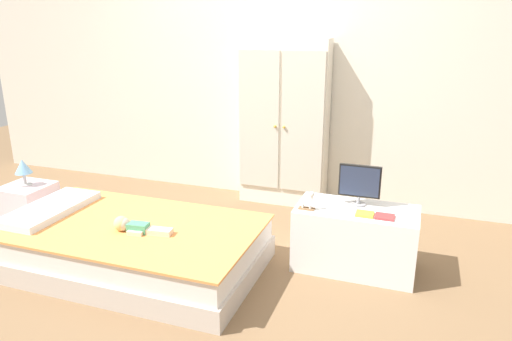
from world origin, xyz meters
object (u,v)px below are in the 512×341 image
object	(u,v)px
tv_stand	(355,238)
nightstand	(29,207)
rocking_horse_toy	(308,201)
bed	(132,246)
doll	(132,226)
table_lamp	(23,168)
book_yellow	(365,214)
book_red	(385,217)
wardrobe	(284,124)
tv_monitor	(360,183)

from	to	relation	value
tv_stand	nightstand	bearing A→B (deg)	-175.01
rocking_horse_toy	bed	bearing A→B (deg)	-161.95
doll	rocking_horse_toy	xyz separation A→B (m)	(1.04, 0.45, 0.14)
table_lamp	book_yellow	size ratio (longest dim) A/B	1.90
bed	doll	size ratio (longest dim) A/B	4.36
bed	doll	xyz separation A→B (m)	(0.07, -0.08, 0.19)
table_lamp	tv_stand	xyz separation A→B (m)	(2.54, 0.22, -0.30)
bed	book_red	size ratio (longest dim) A/B	14.74
book_yellow	doll	bearing A→B (deg)	-161.21
table_lamp	rocking_horse_toy	xyz separation A→B (m)	(2.24, 0.10, -0.02)
nightstand	table_lamp	distance (m)	0.33
bed	wardrobe	xyz separation A→B (m)	(0.61, 1.50, 0.58)
table_lamp	book_red	xyz separation A→B (m)	(2.72, 0.13, -0.08)
tv_stand	book_yellow	xyz separation A→B (m)	(0.06, -0.09, 0.22)
wardrobe	tv_stand	size ratio (longest dim) A/B	1.87
wardrobe	bed	bearing A→B (deg)	-112.30
nightstand	tv_stand	world-z (taller)	tv_stand
table_lamp	rocking_horse_toy	size ratio (longest dim) A/B	1.66
nightstand	tv_stand	size ratio (longest dim) A/B	0.46
rocking_horse_toy	table_lamp	bearing A→B (deg)	-177.41
doll	wardrobe	bearing A→B (deg)	71.10
bed	doll	distance (m)	0.22
nightstand	book_yellow	xyz separation A→B (m)	(2.60, 0.13, 0.25)
tv_stand	book_yellow	world-z (taller)	book_yellow
doll	book_red	world-z (taller)	book_red
bed	tv_monitor	xyz separation A→B (m)	(1.41, 0.55, 0.43)
nightstand	doll	bearing A→B (deg)	-16.10
wardrobe	book_red	size ratio (longest dim) A/B	12.63
bed	table_lamp	xyz separation A→B (m)	(-1.13, 0.26, 0.36)
nightstand	wardrobe	bearing A→B (deg)	35.36
tv_stand	table_lamp	bearing A→B (deg)	-175.01
doll	tv_stand	xyz separation A→B (m)	(1.34, 0.57, -0.13)
tv_monitor	book_red	distance (m)	0.29
rocking_horse_toy	book_red	xyz separation A→B (m)	(0.48, 0.03, -0.05)
table_lamp	wardrobe	distance (m)	2.15
doll	book_red	xyz separation A→B (m)	(1.52, 0.48, 0.09)
table_lamp	rocking_horse_toy	world-z (taller)	table_lamp
rocking_horse_toy	book_red	size ratio (longest dim) A/B	1.09
nightstand	tv_monitor	bearing A→B (deg)	6.54
doll	rocking_horse_toy	world-z (taller)	rocking_horse_toy
nightstand	book_red	distance (m)	2.74
book_red	book_yellow	bearing A→B (deg)	180.00
table_lamp	tv_stand	bearing A→B (deg)	4.99
book_yellow	nightstand	bearing A→B (deg)	-177.14
tv_stand	book_yellow	bearing A→B (deg)	-57.36
table_lamp	tv_monitor	world-z (taller)	tv_monitor
book_yellow	table_lamp	bearing A→B (deg)	-177.14
table_lamp	book_yellow	xyz separation A→B (m)	(2.60, 0.13, -0.07)
nightstand	wardrobe	size ratio (longest dim) A/B	0.25
nightstand	tv_monitor	size ratio (longest dim) A/B	1.33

